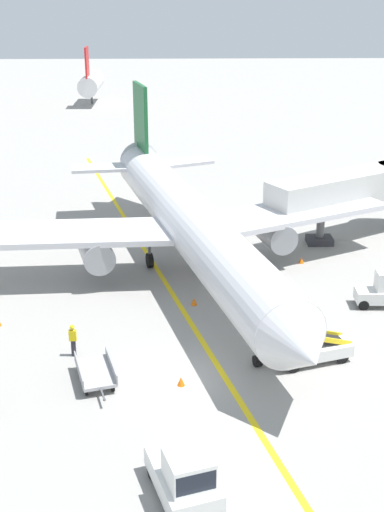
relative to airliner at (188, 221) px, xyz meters
name	(u,v)px	position (x,y,z in m)	size (l,w,h in m)	color
ground_plane	(177,379)	(-0.80, -12.69, -3.42)	(300.00, 300.00, 0.00)	gray
taxi_line_yellow	(194,328)	(0.14, -7.69, -3.41)	(0.30, 80.00, 0.01)	yellow
airliner	(188,221)	(0.00, 0.00, 0.00)	(27.88, 34.84, 10.10)	silver
jet_bridge	(356,189)	(12.14, 6.49, 0.12)	(12.36, 8.63, 4.85)	beige
pushback_tug	(185,476)	(-0.56, -20.64, -2.42)	(2.90, 4.01, 2.20)	silver
baggage_tug_near_wing	(380,291)	(10.79, -5.23, -2.49)	(2.46, 1.43, 2.10)	silver
belt_loader_forward_hold	(310,347)	(5.65, -11.29, -2.64)	(5.15, 2.69, 2.59)	silver
baggage_cart_loaded	(96,372)	(-4.55, -12.78, -2.95)	(2.25, 3.83, 0.94)	#A5A5A8
ground_crew_marshaller	(73,339)	(-5.89, -10.41, -2.51)	(0.36, 0.24, 1.70)	#26262D
safety_cone_nose_left	(301,260)	(7.49, 1.28, -3.20)	(0.36, 0.36, 0.44)	orange
safety_cone_nose_right	(181,381)	(-0.61, -13.25, -3.20)	(0.36, 0.36, 0.44)	orange
safety_cone_wingtip_left	(194,301)	(0.22, -4.84, -3.20)	(0.36, 0.36, 0.44)	orange
distant_aircraft_far_left	(91,83)	(-13.63, 66.91, -0.20)	(3.00, 10.10, 8.80)	silver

